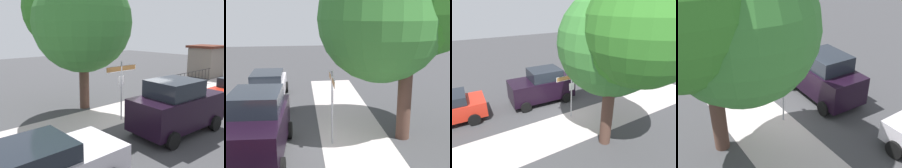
# 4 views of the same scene
# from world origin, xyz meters

# --- Properties ---
(ground_plane) EXTENTS (60.00, 60.00, 0.00)m
(ground_plane) POSITION_xyz_m (0.00, 0.00, 0.00)
(ground_plane) COLOR #38383A
(sidewalk_strip) EXTENTS (24.00, 2.60, 0.00)m
(sidewalk_strip) POSITION_xyz_m (2.00, 1.30, 0.00)
(sidewalk_strip) COLOR #ABA19E
(sidewalk_strip) RESTS_ON ground_plane
(street_sign) EXTENTS (1.81, 0.07, 2.71)m
(street_sign) POSITION_xyz_m (-0.41, 0.40, 1.96)
(street_sign) COLOR #9EA0A5
(street_sign) RESTS_ON ground_plane
(shade_tree) EXTENTS (4.67, 5.99, 7.27)m
(shade_tree) POSITION_xyz_m (-1.14, 2.95, 4.69)
(shade_tree) COLOR #4D342A
(shade_tree) RESTS_ON ground_plane
(car_black) EXTENTS (4.11, 2.20, 2.19)m
(car_black) POSITION_xyz_m (0.22, -2.15, 1.08)
(car_black) COLOR black
(car_black) RESTS_ON ground_plane
(iron_fence) EXTENTS (5.42, 0.04, 1.07)m
(iron_fence) POSITION_xyz_m (8.64, 2.30, 0.56)
(iron_fence) COLOR black
(iron_fence) RESTS_ON ground_plane
(utility_shed) EXTENTS (2.85, 2.59, 2.76)m
(utility_shed) POSITION_xyz_m (13.35, 3.80, 1.41)
(utility_shed) COLOR slate
(utility_shed) RESTS_ON ground_plane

